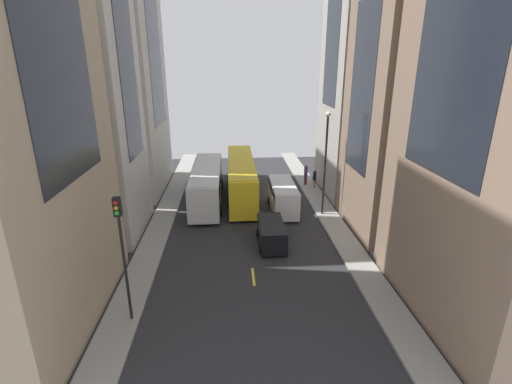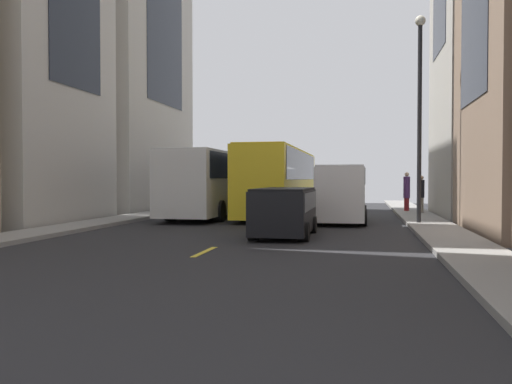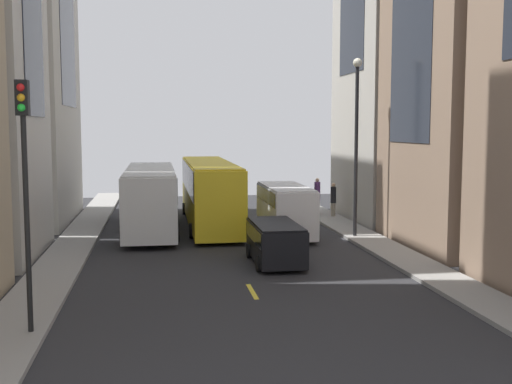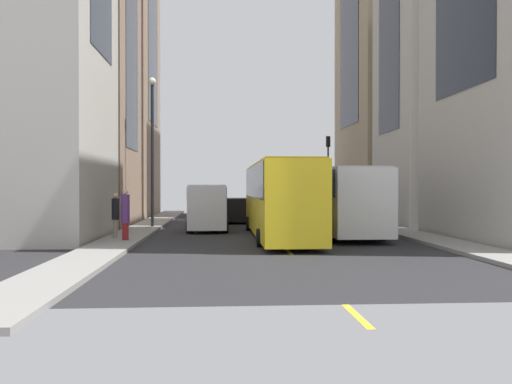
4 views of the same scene
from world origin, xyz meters
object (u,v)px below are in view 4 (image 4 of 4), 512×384
object	(u,v)px
streetcar_yellow	(278,194)
car_black_0	(235,208)
city_bus_white	(337,196)
pedestrian_crossing_near	(115,214)
pedestrian_waiting_curb	(125,213)
delivery_van_white	(208,204)
traffic_light_near_corner	(328,161)

from	to	relation	value
streetcar_yellow	car_black_0	bearing A→B (deg)	-80.54
city_bus_white	car_black_0	xyz separation A→B (m)	(5.09, -9.28, -1.02)
pedestrian_crossing_near	pedestrian_waiting_curb	bearing A→B (deg)	-179.74
delivery_van_white	car_black_0	world-z (taller)	delivery_van_white
city_bus_white	streetcar_yellow	size ratio (longest dim) A/B	0.85
traffic_light_near_corner	pedestrian_crossing_near	bearing A→B (deg)	55.31
city_bus_white	pedestrian_waiting_curb	distance (m)	11.07
streetcar_yellow	pedestrian_waiting_curb	distance (m)	7.45
city_bus_white	pedestrian_crossing_near	size ratio (longest dim) A/B	5.90
streetcar_yellow	traffic_light_near_corner	world-z (taller)	traffic_light_near_corner
delivery_van_white	pedestrian_waiting_curb	xyz separation A→B (m)	(3.44, 7.01, -0.19)
streetcar_yellow	delivery_van_white	bearing A→B (deg)	-51.85
city_bus_white	traffic_light_near_corner	size ratio (longest dim) A/B	1.82
streetcar_yellow	delivery_van_white	world-z (taller)	streetcar_yellow
pedestrian_crossing_near	traffic_light_near_corner	bearing A→B (deg)	-61.76
car_black_0	traffic_light_near_corner	size ratio (longest dim) A/B	0.64
delivery_van_white	car_black_0	bearing A→B (deg)	-104.96
traffic_light_near_corner	pedestrian_waiting_curb	bearing A→B (deg)	58.27
city_bus_white	streetcar_yellow	distance (m)	3.65
streetcar_yellow	pedestrian_crossing_near	size ratio (longest dim) A/B	6.93
pedestrian_waiting_curb	car_black_0	bearing A→B (deg)	-137.55
pedestrian_waiting_curb	pedestrian_crossing_near	bearing A→B (deg)	-89.21
delivery_van_white	pedestrian_crossing_near	distance (m)	7.05
pedestrian_crossing_near	traffic_light_near_corner	xyz separation A→B (m)	(-13.87, -20.03, 3.42)
car_black_0	pedestrian_crossing_near	size ratio (longest dim) A/B	2.08
pedestrian_crossing_near	pedestrian_waiting_curb	world-z (taller)	pedestrian_waiting_curb
pedestrian_waiting_curb	traffic_light_near_corner	distance (m)	25.30
city_bus_white	delivery_van_white	world-z (taller)	city_bus_white
delivery_van_white	car_black_0	distance (m)	6.64
delivery_van_white	traffic_light_near_corner	xyz separation A→B (m)	(-9.75, -14.32, 3.15)
pedestrian_crossing_near	traffic_light_near_corner	size ratio (longest dim) A/B	0.31
streetcar_yellow	car_black_0	xyz separation A→B (m)	(1.81, -10.88, -1.14)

